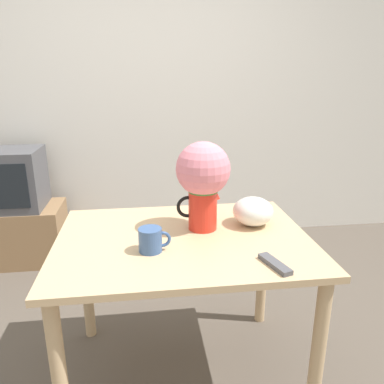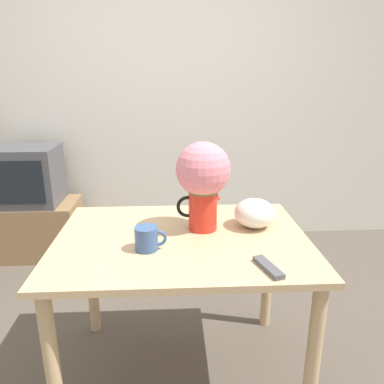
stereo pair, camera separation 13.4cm
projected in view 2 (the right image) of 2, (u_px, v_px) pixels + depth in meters
The scene contains 9 objects.
ground_plane at pixel (161, 378), 1.92m from camera, with size 12.00×12.00×0.00m, color brown.
wall_back at pixel (162, 96), 3.26m from camera, with size 8.00×0.05×2.60m.
table at pixel (182, 259), 1.77m from camera, with size 1.16×0.86×0.77m.
flower_vase at pixel (203, 178), 1.75m from camera, with size 0.26×0.26×0.43m.
coffee_mug at pixel (147, 238), 1.59m from camera, with size 0.14×0.10×0.10m.
white_bowl at pixel (255, 213), 1.83m from camera, with size 0.20×0.20×0.14m.
remote_control at pixel (268, 267), 1.44m from camera, with size 0.09×0.18×0.02m.
tv_stand at pixel (36, 229), 3.18m from camera, with size 0.71×0.44×0.46m.
tv_set at pixel (29, 176), 3.04m from camera, with size 0.47×0.43×0.47m.
Camera 2 is at (0.08, -1.55, 1.50)m, focal length 35.00 mm.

